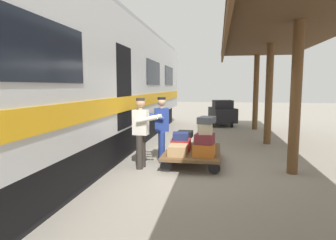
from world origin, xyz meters
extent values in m
plane|color=gray|center=(0.00, 0.00, 0.00)|extent=(60.00, 60.00, 0.00)
cylinder|color=brown|center=(-1.94, -7.00, 1.70)|extent=(0.24, 0.24, 3.40)
cylinder|color=brown|center=(-1.94, -3.50, 1.70)|extent=(0.24, 0.24, 3.40)
cylinder|color=brown|center=(-1.94, 0.00, 1.70)|extent=(0.24, 0.24, 3.40)
cube|color=#432E1A|center=(-1.94, 0.00, 3.48)|extent=(3.20, 14.81, 0.16)
cube|color=brown|center=(-0.39, 0.00, 3.25)|extent=(0.08, 14.81, 0.30)
cube|color=silver|center=(3.52, 0.00, 2.35)|extent=(3.00, 18.75, 2.90)
cube|color=black|center=(3.52, 0.00, 0.45)|extent=(2.55, 17.81, 0.90)
cube|color=#99999E|center=(3.52, 0.00, 3.90)|extent=(2.76, 18.37, 0.20)
cube|color=gold|center=(2.01, 0.00, 1.55)|extent=(0.03, 18.37, 0.36)
cube|color=black|center=(2.01, -6.56, 2.45)|extent=(0.02, 2.06, 0.84)
cube|color=black|center=(2.01, -3.28, 2.45)|extent=(0.02, 2.06, 0.84)
cube|color=black|center=(2.01, 3.28, 2.45)|extent=(0.02, 2.06, 0.84)
cube|color=black|center=(2.07, 0.00, 1.95)|extent=(0.12, 1.10, 2.00)
cube|color=brown|center=(0.37, -0.49, 0.31)|extent=(1.39, 2.10, 0.07)
cylinder|color=black|center=(-0.18, 0.35, 0.14)|extent=(0.28, 0.05, 0.28)
cylinder|color=black|center=(0.93, 0.35, 0.14)|extent=(0.28, 0.05, 0.28)
cylinder|color=black|center=(-0.18, -1.33, 0.14)|extent=(0.28, 0.05, 0.28)
cylinder|color=black|center=(0.93, -1.33, 0.14)|extent=(0.28, 0.05, 0.28)
cube|color=#CC6B23|center=(0.06, 0.09, 0.49)|extent=(0.52, 0.53, 0.29)
cube|color=#1E666B|center=(0.68, -1.07, 0.46)|extent=(0.38, 0.48, 0.22)
cube|color=#AD231E|center=(0.68, -0.49, 0.48)|extent=(0.52, 0.54, 0.27)
cube|color=brown|center=(0.06, -0.49, 0.44)|extent=(0.41, 0.51, 0.18)
cube|color=tan|center=(0.68, 0.09, 0.46)|extent=(0.43, 0.56, 0.24)
cube|color=#9EA0A5|center=(0.06, -1.07, 0.49)|extent=(0.43, 0.61, 0.29)
cube|color=maroon|center=(0.05, 0.07, 0.75)|extent=(0.48, 0.51, 0.24)
cube|color=gold|center=(0.05, -0.45, 0.61)|extent=(0.42, 0.61, 0.16)
cube|color=beige|center=(0.06, 0.03, 0.99)|extent=(0.37, 0.50, 0.24)
cube|color=navy|center=(0.69, -0.45, 0.71)|extent=(0.43, 0.44, 0.18)
cube|color=#4C515B|center=(0.02, 0.00, 1.19)|extent=(0.44, 0.57, 0.16)
cube|color=black|center=(0.65, -1.06, 0.66)|extent=(0.43, 0.50, 0.18)
cylinder|color=navy|center=(1.22, -0.57, 0.41)|extent=(0.16, 0.16, 0.82)
cylinder|color=navy|center=(1.16, -0.38, 0.41)|extent=(0.16, 0.16, 0.82)
cube|color=navy|center=(1.19, -0.48, 1.12)|extent=(0.41, 0.31, 0.60)
cylinder|color=tan|center=(1.19, -0.48, 1.45)|extent=(0.09, 0.09, 0.06)
sphere|color=tan|center=(1.19, -0.48, 1.59)|extent=(0.22, 0.22, 0.22)
cylinder|color=black|center=(1.19, -0.48, 1.67)|extent=(0.21, 0.21, 0.06)
cylinder|color=navy|center=(1.45, -0.57, 1.22)|extent=(0.54, 0.24, 0.21)
cylinder|color=navy|center=(1.36, -0.26, 1.22)|extent=(0.54, 0.24, 0.21)
cylinder|color=#332D28|center=(1.59, 0.25, 0.41)|extent=(0.16, 0.16, 0.82)
cylinder|color=#332D28|center=(1.57, 0.05, 0.41)|extent=(0.16, 0.16, 0.82)
cube|color=silver|center=(1.58, 0.15, 1.12)|extent=(0.38, 0.26, 0.60)
cylinder|color=tan|center=(1.58, 0.15, 1.45)|extent=(0.09, 0.09, 0.06)
sphere|color=tan|center=(1.58, 0.15, 1.59)|extent=(0.22, 0.22, 0.22)
cylinder|color=#332D28|center=(1.58, 0.15, 1.67)|extent=(0.21, 0.21, 0.06)
cylinder|color=silver|center=(1.38, 0.33, 1.22)|extent=(0.54, 0.16, 0.21)
cylinder|color=silver|center=(1.34, 0.01, 1.22)|extent=(0.54, 0.16, 0.21)
cube|color=black|center=(-0.47, -8.01, 0.55)|extent=(1.47, 1.91, 0.70)
cube|color=black|center=(-0.47, -7.66, 1.05)|extent=(1.04, 0.89, 0.50)
cylinder|color=black|center=(-0.92, -7.41, 0.20)|extent=(0.12, 0.40, 0.40)
cylinder|color=black|center=(-0.02, -7.41, 0.20)|extent=(0.12, 0.40, 0.40)
cylinder|color=black|center=(-0.92, -8.61, 0.20)|extent=(0.12, 0.40, 0.40)
cylinder|color=black|center=(-0.02, -8.61, 0.20)|extent=(0.12, 0.40, 0.40)
camera|label=1|loc=(-0.24, 6.87, 1.98)|focal=31.18mm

